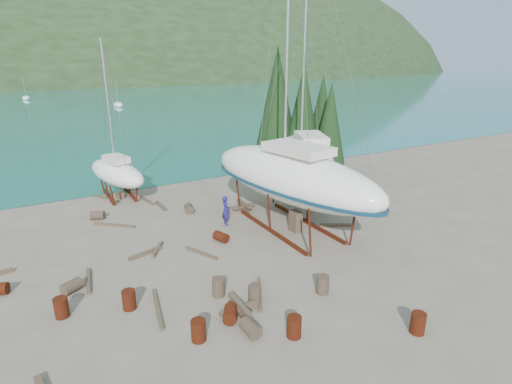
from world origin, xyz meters
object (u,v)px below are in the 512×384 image
large_sailboat_near (291,176)px  small_sailboat_shore (117,173)px  worker (226,210)px  large_sailboat_far (305,157)px

large_sailboat_near → small_sailboat_shore: bearing=114.5°
large_sailboat_near → worker: (-3.30, 2.50, -2.50)m
small_sailboat_shore → worker: 10.59m
large_sailboat_near → large_sailboat_far: size_ratio=1.13×
large_sailboat_far → worker: bearing=-139.9°
small_sailboat_shore → worker: bearing=-77.4°
small_sailboat_shore → large_sailboat_far: bearing=-44.0°
large_sailboat_near → large_sailboat_far: (4.65, 4.69, -0.36)m
small_sailboat_shore → worker: small_sailboat_shore is taller
large_sailboat_near → large_sailboat_far: bearing=35.4°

